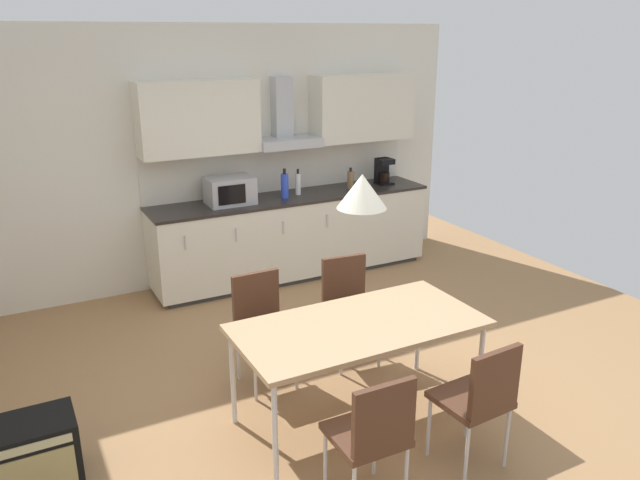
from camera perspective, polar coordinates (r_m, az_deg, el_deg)
ground_plane at (r=4.83m, az=1.71°, el=-14.44°), size 7.28×8.31×0.02m
wall_back at (r=6.77m, az=-10.07°, el=7.47°), size 5.82×0.10×2.70m
kitchen_counter at (r=6.94m, az=-2.49°, el=0.43°), size 3.15×0.65×0.92m
backsplash_tile at (r=7.03m, az=-3.62°, el=6.56°), size 3.13×0.02×0.49m
upper_wall_cabinets at (r=6.78m, az=-3.18°, el=11.47°), size 3.13×0.40×0.73m
microwave at (r=6.52m, az=-8.24°, el=4.49°), size 0.48×0.35×0.28m
coffee_maker at (r=7.37m, az=5.79°, el=6.30°), size 0.18×0.19×0.30m
bottle_brown at (r=7.13m, az=2.80°, el=5.55°), size 0.07×0.07×0.24m
bottle_white at (r=6.83m, az=-2.02°, el=5.17°), size 0.06×0.06×0.28m
bottle_blue at (r=6.69m, az=-3.25°, el=4.99°), size 0.08×0.08×0.32m
dining_table at (r=4.27m, az=3.54°, el=-8.13°), size 1.69×0.84×0.75m
chair_near_left at (r=3.60m, az=4.93°, el=-16.91°), size 0.41×0.41×0.87m
chair_near_right at (r=4.01m, az=14.49°, el=-13.49°), size 0.42×0.42×0.87m
chair_far_right at (r=5.15m, az=2.60°, el=-5.39°), size 0.44×0.44×0.87m
chair_far_left at (r=4.84m, az=-5.37°, el=-7.09°), size 0.41×0.41×0.87m
guitar_amp at (r=4.29m, az=-24.78°, el=-17.36°), size 0.52×0.37×0.44m
pendant_lamp at (r=3.94m, az=3.81°, el=4.46°), size 0.32×0.32×0.22m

